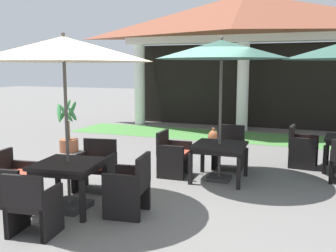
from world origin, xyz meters
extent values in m
plane|color=slate|center=(0.00, 0.00, 0.00)|extent=(60.00, 60.00, 0.00)
cylinder|color=white|center=(-3.88, 7.51, 1.49)|extent=(0.39, 0.39, 2.98)
cylinder|color=white|center=(0.00, 7.51, 1.49)|extent=(0.39, 0.39, 2.98)
cube|color=white|center=(0.00, 7.51, 3.10)|extent=(8.55, 0.70, 0.24)
pyramid|color=brown|center=(0.00, 7.51, 3.89)|extent=(8.95, 3.06, 1.34)
cube|color=black|center=(0.00, 8.41, 1.49)|extent=(8.35, 0.16, 2.98)
cube|color=#47843D|center=(0.00, 6.15, 0.00)|extent=(10.75, 2.09, 0.01)
cube|color=black|center=(0.70, 1.36, 0.69)|extent=(0.98, 0.98, 0.05)
cube|color=black|center=(0.70, 1.36, 0.62)|extent=(0.90, 0.90, 0.09)
cube|color=black|center=(0.27, 0.90, 0.29)|extent=(0.07, 0.07, 0.58)
cube|color=black|center=(1.15, 0.93, 0.29)|extent=(0.07, 0.07, 0.58)
cube|color=black|center=(0.24, 1.79, 0.29)|extent=(0.07, 0.07, 0.58)
cube|color=black|center=(1.13, 1.81, 0.29)|extent=(0.07, 0.07, 0.58)
cube|color=#2D2D2D|center=(0.70, 1.36, 0.04)|extent=(0.42, 0.42, 0.07)
cylinder|color=#4C4742|center=(0.70, 1.36, 1.22)|extent=(0.05, 0.05, 2.44)
cone|color=#33594C|center=(0.70, 1.36, 2.47)|extent=(2.45, 2.45, 0.34)
sphere|color=#4C4742|center=(0.70, 1.36, 2.67)|extent=(0.06, 0.06, 0.06)
cube|color=black|center=(-0.20, 1.34, 0.41)|extent=(0.56, 0.59, 0.07)
cube|color=#C64C38|center=(-0.20, 1.34, 0.47)|extent=(0.52, 0.54, 0.05)
cube|color=black|center=(-0.46, 1.33, 0.67)|extent=(0.07, 0.57, 0.45)
cube|color=black|center=(-0.21, 1.60, 0.33)|extent=(0.55, 0.07, 0.67)
cube|color=black|center=(-0.19, 1.07, 0.33)|extent=(0.55, 0.07, 0.67)
cube|color=black|center=(0.04, 1.60, 0.19)|extent=(0.06, 0.06, 0.38)
cube|color=black|center=(0.05, 1.08, 0.19)|extent=(0.06, 0.06, 0.38)
cube|color=black|center=(-0.45, 1.59, 0.19)|extent=(0.06, 0.06, 0.38)
cube|color=black|center=(-0.44, 1.07, 0.19)|extent=(0.06, 0.06, 0.38)
cube|color=black|center=(0.68, 2.26, 0.40)|extent=(0.60, 0.57, 0.07)
cube|color=#C64C38|center=(0.68, 2.26, 0.46)|extent=(0.55, 0.52, 0.05)
cube|color=black|center=(0.67, 2.52, 0.67)|extent=(0.58, 0.07, 0.48)
cube|color=black|center=(0.95, 2.27, 0.31)|extent=(0.07, 0.55, 0.62)
cube|color=black|center=(0.40, 2.25, 0.31)|extent=(0.07, 0.55, 0.62)
cube|color=black|center=(0.95, 2.02, 0.18)|extent=(0.06, 0.06, 0.36)
cube|color=black|center=(0.42, 2.01, 0.18)|extent=(0.06, 0.06, 0.36)
cube|color=black|center=(0.93, 2.52, 0.18)|extent=(0.06, 0.06, 0.36)
cube|color=black|center=(0.41, 2.50, 0.18)|extent=(0.06, 0.06, 0.36)
cube|color=black|center=(-1.07, -0.95, 0.71)|extent=(1.04, 1.04, 0.05)
cube|color=black|center=(-1.07, -0.95, 0.64)|extent=(0.96, 0.96, 0.08)
cube|color=black|center=(-1.44, -1.44, 0.30)|extent=(0.08, 0.08, 0.60)
cube|color=black|center=(-0.59, -1.32, 0.30)|extent=(0.08, 0.08, 0.60)
cube|color=black|center=(-1.55, -0.58, 0.30)|extent=(0.08, 0.08, 0.60)
cube|color=black|center=(-0.70, -0.47, 0.30)|extent=(0.08, 0.08, 0.60)
cube|color=#2D2D2D|center=(-1.07, -0.95, 0.05)|extent=(0.54, 0.54, 0.09)
cylinder|color=#4C4742|center=(-1.07, -0.95, 1.19)|extent=(0.05, 0.05, 2.37)
cone|color=beige|center=(-1.07, -0.95, 2.41)|extent=(2.58, 2.58, 0.36)
sphere|color=#4C4742|center=(-1.07, -0.95, 2.62)|extent=(0.06, 0.06, 0.06)
cube|color=black|center=(-0.95, -1.88, 0.40)|extent=(0.61, 0.56, 0.07)
cube|color=#C64C38|center=(-0.95, -1.88, 0.46)|extent=(0.56, 0.51, 0.05)
cube|color=black|center=(-0.92, -2.10, 0.64)|extent=(0.56, 0.13, 0.42)
cube|color=black|center=(-1.20, -1.91, 0.32)|extent=(0.12, 0.49, 0.64)
cube|color=black|center=(-0.69, -1.84, 0.32)|extent=(0.12, 0.49, 0.64)
cube|color=black|center=(-1.22, -1.70, 0.18)|extent=(0.06, 0.06, 0.36)
cube|color=black|center=(-0.73, -1.63, 0.18)|extent=(0.06, 0.06, 0.36)
cube|color=black|center=(-1.17, -2.13, 0.18)|extent=(0.06, 0.06, 0.36)
cube|color=black|center=(-0.67, -2.06, 0.18)|extent=(0.06, 0.06, 0.36)
cube|color=black|center=(-0.15, -0.83, 0.41)|extent=(0.62, 0.62, 0.07)
cube|color=#C64C38|center=(-0.15, -0.83, 0.47)|extent=(0.57, 0.57, 0.05)
cube|color=black|center=(0.10, -0.80, 0.67)|extent=(0.13, 0.56, 0.46)
cube|color=black|center=(-0.11, -1.09, 0.34)|extent=(0.55, 0.13, 0.67)
cube|color=black|center=(-0.18, -0.57, 0.34)|extent=(0.55, 0.13, 0.67)
cube|color=black|center=(-0.36, -1.11, 0.19)|extent=(0.06, 0.06, 0.37)
cube|color=black|center=(-0.42, -0.61, 0.19)|extent=(0.06, 0.06, 0.37)
cube|color=black|center=(0.13, -1.05, 0.19)|extent=(0.06, 0.06, 0.37)
cube|color=black|center=(0.06, -0.55, 0.19)|extent=(0.06, 0.06, 0.37)
cube|color=black|center=(-1.19, -0.03, 0.40)|extent=(0.69, 0.63, 0.07)
cube|color=#C64C38|center=(-1.19, -0.03, 0.46)|extent=(0.63, 0.58, 0.05)
cube|color=black|center=(-1.23, 0.23, 0.66)|extent=(0.62, 0.14, 0.44)
cube|color=black|center=(-0.91, 0.01, 0.32)|extent=(0.13, 0.56, 0.65)
cube|color=black|center=(-1.48, -0.07, 0.32)|extent=(0.13, 0.56, 0.65)
cube|color=black|center=(-0.88, -0.24, 0.18)|extent=(0.06, 0.06, 0.37)
cube|color=black|center=(-1.44, -0.31, 0.18)|extent=(0.06, 0.06, 0.37)
cube|color=black|center=(-0.95, 0.26, 0.18)|extent=(0.06, 0.06, 0.37)
cube|color=black|center=(-1.51, 0.18, 0.18)|extent=(0.06, 0.06, 0.37)
cube|color=black|center=(-2.00, -1.08, 0.42)|extent=(0.60, 0.65, 0.07)
cube|color=#C64C38|center=(-2.00, -1.08, 0.48)|extent=(0.56, 0.60, 0.05)
cube|color=black|center=(-2.24, -1.11, 0.65)|extent=(0.14, 0.59, 0.39)
cube|color=black|center=(-2.03, -0.81, 0.32)|extent=(0.53, 0.13, 0.63)
cube|color=black|center=(-1.96, -1.35, 0.32)|extent=(0.53, 0.13, 0.63)
cube|color=black|center=(-1.80, -0.78, 0.19)|extent=(0.06, 0.06, 0.39)
cube|color=black|center=(-1.73, -1.31, 0.19)|extent=(0.06, 0.06, 0.39)
cube|color=black|center=(-2.27, -0.85, 0.19)|extent=(0.06, 0.06, 0.39)
cube|color=black|center=(2.59, 2.56, 0.30)|extent=(0.08, 0.08, 0.59)
cube|color=black|center=(2.66, 3.35, 0.30)|extent=(0.08, 0.08, 0.59)
cube|color=black|center=(2.17, 2.99, 0.42)|extent=(0.60, 0.57, 0.07)
cube|color=#C64C38|center=(2.17, 2.99, 0.48)|extent=(0.55, 0.53, 0.05)
cube|color=black|center=(1.91, 3.02, 0.67)|extent=(0.10, 0.53, 0.44)
cube|color=black|center=(2.19, 3.24, 0.34)|extent=(0.56, 0.11, 0.68)
cube|color=black|center=(2.15, 2.75, 0.34)|extent=(0.56, 0.11, 0.68)
cube|color=black|center=(2.44, 3.21, 0.19)|extent=(0.06, 0.06, 0.38)
cube|color=black|center=(2.40, 2.74, 0.19)|extent=(0.06, 0.06, 0.38)
cube|color=black|center=(1.94, 3.25, 0.19)|extent=(0.06, 0.06, 0.38)
cube|color=black|center=(1.90, 2.78, 0.19)|extent=(0.06, 0.06, 0.38)
cube|color=black|center=(2.71, 2.09, 0.32)|extent=(0.10, 0.52, 0.64)
cube|color=black|center=(2.73, 2.32, 0.18)|extent=(0.06, 0.06, 0.36)
cube|color=black|center=(2.70, 1.87, 0.18)|extent=(0.06, 0.06, 0.36)
cylinder|color=#995638|center=(-3.50, 2.45, 0.16)|extent=(0.47, 0.47, 0.32)
cylinder|color=brown|center=(-3.50, 2.45, 0.56)|extent=(0.07, 0.07, 0.48)
ellipsoid|color=#387F42|center=(-3.36, 2.45, 0.98)|extent=(0.11, 0.37, 0.42)
ellipsoid|color=#387F42|center=(-3.48, 2.60, 1.05)|extent=(0.39, 0.15, 0.54)
ellipsoid|color=#387F42|center=(-3.63, 2.52, 1.06)|extent=(0.28, 0.38, 0.57)
ellipsoid|color=#387F42|center=(-3.66, 2.32, 1.02)|extent=(0.38, 0.44, 0.50)
ellipsoid|color=#387F42|center=(-3.45, 2.31, 1.01)|extent=(0.40, 0.23, 0.49)
ellipsoid|color=#9E5633|center=(-0.33, 4.90, 0.19)|extent=(0.30, 0.30, 0.37)
sphere|color=#9E5633|center=(-0.33, 4.90, 0.41)|extent=(0.08, 0.08, 0.08)
camera|label=1|loc=(2.37, -5.68, 2.15)|focal=41.23mm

